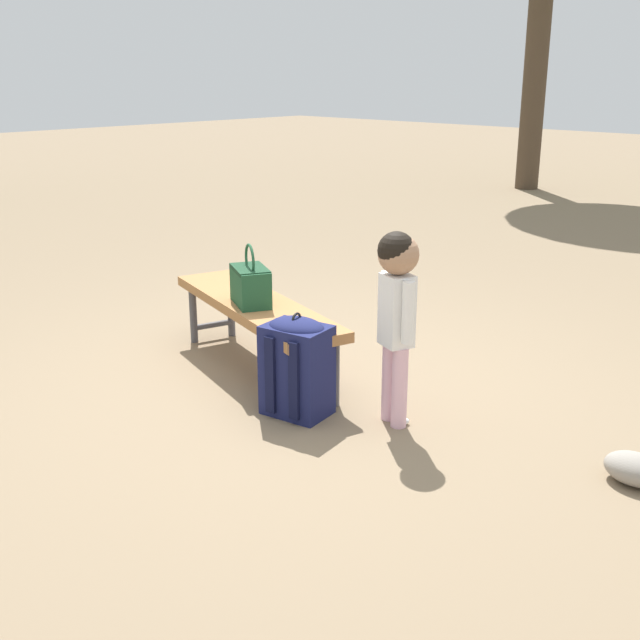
{
  "coord_description": "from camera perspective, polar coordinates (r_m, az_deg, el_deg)",
  "views": [
    {
      "loc": [
        3.03,
        -3.01,
        1.79
      ],
      "look_at": [
        0.15,
        0.02,
        0.45
      ],
      "focal_mm": 44.08,
      "sensor_mm": 36.0,
      "label": 1
    }
  ],
  "objects": [
    {
      "name": "park_bench",
      "position": [
        4.79,
        -4.68,
        0.73
      ],
      "size": [
        1.65,
        0.83,
        0.45
      ],
      "color": "#9E6B3D",
      "rests_on": "ground"
    },
    {
      "name": "trail_rock",
      "position": [
        3.87,
        21.91,
        -10.01
      ],
      "size": [
        0.28,
        0.2,
        0.14
      ],
      "color": "gray",
      "rests_on": "ground"
    },
    {
      "name": "backpack_small",
      "position": [
        4.61,
        -0.84,
        -2.75
      ],
      "size": [
        0.23,
        0.21,
        0.35
      ],
      "color": "#4C2D66",
      "rests_on": "ground"
    },
    {
      "name": "child_standing",
      "position": [
        3.98,
        5.6,
        1.62
      ],
      "size": [
        0.26,
        0.21,
        1.03
      ],
      "color": "#E5B2C6",
      "rests_on": "ground"
    },
    {
      "name": "ground_plane",
      "position": [
        4.63,
        -1.48,
        -4.97
      ],
      "size": [
        40.0,
        40.0,
        0.0
      ],
      "primitive_type": "plane",
      "color": "#7F6B51",
      "rests_on": "ground"
    },
    {
      "name": "handbag",
      "position": [
        4.67,
        -5.07,
        2.64
      ],
      "size": [
        0.37,
        0.31,
        0.37
      ],
      "color": "#1E4C2D",
      "rests_on": "park_bench"
    },
    {
      "name": "backpack_large",
      "position": [
        4.21,
        -1.67,
        -3.2
      ],
      "size": [
        0.38,
        0.34,
        0.57
      ],
      "color": "#191E4C",
      "rests_on": "ground"
    }
  ]
}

